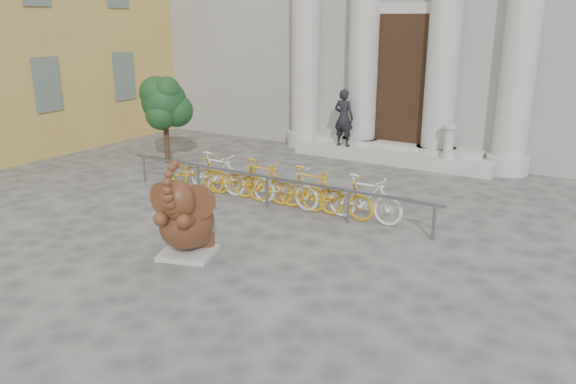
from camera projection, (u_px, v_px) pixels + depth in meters
The scene contains 7 objects.
ground at pixel (176, 281), 9.08m from camera, with size 80.00×80.00×0.00m, color #474442.
entrance_steps at pixel (392, 155), 16.69m from camera, with size 6.00×1.20×0.36m, color #A8A59E.
elephant_statue at pixel (186, 221), 9.84m from camera, with size 1.21×1.44×1.82m.
bike_rack at pixel (273, 183), 12.72m from camera, with size 8.00×0.53×1.00m.
tree at pixel (165, 103), 16.00m from camera, with size 1.45×1.33×2.52m.
pedestrian at pixel (344, 118), 16.82m from camera, with size 0.63×0.41×1.72m, color black.
balustrade_post at pixel (449, 143), 15.40m from camera, with size 0.38×0.38×0.94m.
Camera 1 is at (5.85, -6.10, 4.06)m, focal length 35.00 mm.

